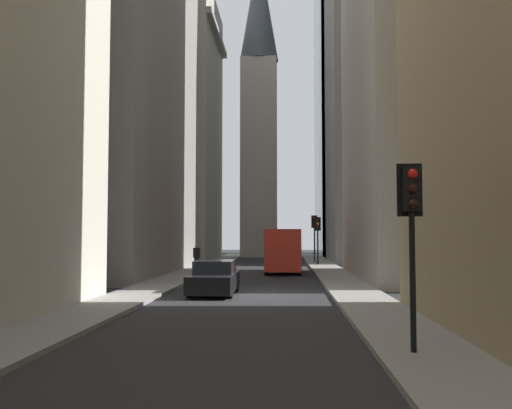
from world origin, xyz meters
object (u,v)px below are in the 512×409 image
object	(u,v)px
delivery_truck	(283,251)
traffic_light_midblock	(314,228)
traffic_light_foreground	(412,212)
discarded_bottle	(325,278)
pedestrian	(197,256)
sedan_black	(214,279)
traffic_light_far_junction	(318,229)

from	to	relation	value
delivery_truck	traffic_light_midblock	world-z (taller)	traffic_light_midblock
traffic_light_foreground	discarded_bottle	world-z (taller)	traffic_light_foreground
traffic_light_midblock	pedestrian	distance (m)	14.75
sedan_black	traffic_light_far_junction	distance (m)	22.26
traffic_light_foreground	pedestrian	size ratio (longest dim) A/B	2.19
traffic_light_foreground	discarded_bottle	bearing A→B (deg)	1.66
pedestrian	discarded_bottle	size ratio (longest dim) A/B	6.48
sedan_black	traffic_light_foreground	bearing A→B (deg)	-154.35
delivery_truck	traffic_light_far_junction	distance (m)	8.81
traffic_light_midblock	traffic_light_far_junction	distance (m)	3.67
traffic_light_midblock	discarded_bottle	size ratio (longest dim) A/B	15.02
sedan_black	traffic_light_far_junction	world-z (taller)	traffic_light_far_junction
sedan_black	discarded_bottle	size ratio (longest dim) A/B	15.93
traffic_light_foreground	traffic_light_far_junction	world-z (taller)	traffic_light_foreground
pedestrian	traffic_light_far_junction	bearing A→B (deg)	-45.69
traffic_light_foreground	traffic_light_far_junction	distance (m)	33.01
delivery_truck	discarded_bottle	size ratio (longest dim) A/B	23.93
delivery_truck	pedestrian	distance (m)	5.73
sedan_black	pedestrian	world-z (taller)	pedestrian
traffic_light_far_junction	discarded_bottle	size ratio (longest dim) A/B	14.05
traffic_light_foreground	sedan_black	bearing A→B (deg)	25.65
traffic_light_midblock	traffic_light_far_junction	xyz separation A→B (m)	(-3.66, -0.07, -0.20)
pedestrian	discarded_bottle	bearing A→B (deg)	-132.03
pedestrian	discarded_bottle	distance (m)	10.77
delivery_truck	traffic_light_midblock	size ratio (longest dim) A/B	1.59
traffic_light_far_junction	discarded_bottle	xyz separation A→B (m)	(-15.47, 0.51, -2.68)
traffic_light_foreground	traffic_light_midblock	bearing A→B (deg)	0.11
traffic_light_foreground	traffic_light_far_junction	bearing A→B (deg)	-0.01
sedan_black	traffic_light_foreground	xyz separation A→B (m)	(-11.57, -5.56, 2.29)
traffic_light_far_junction	pedestrian	world-z (taller)	traffic_light_far_junction
discarded_bottle	sedan_black	bearing A→B (deg)	139.74
delivery_truck	traffic_light_midblock	distance (m)	12.32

